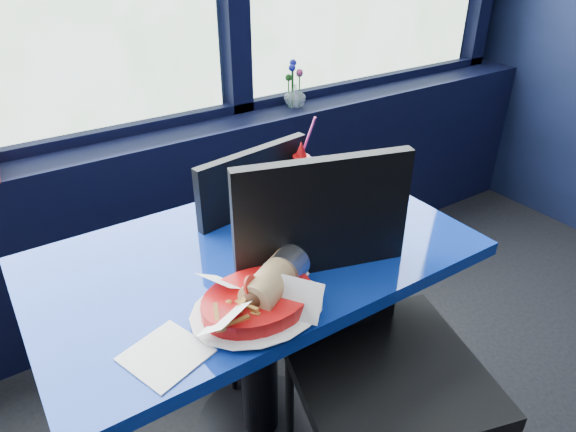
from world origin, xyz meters
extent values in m
cube|color=black|center=(0.00, 2.87, 0.40)|extent=(5.00, 0.26, 0.80)
cube|color=black|center=(0.00, 2.95, 0.81)|extent=(4.80, 0.08, 0.06)
cylinder|color=black|center=(0.30, 2.00, 0.01)|extent=(0.44, 0.44, 0.03)
cylinder|color=black|center=(0.30, 2.00, 0.34)|extent=(0.12, 0.12, 0.68)
cube|color=navy|center=(0.30, 2.00, 0.73)|extent=(1.20, 0.70, 0.04)
cube|color=black|center=(0.47, 1.62, 0.51)|extent=(0.60, 0.60, 0.05)
cube|color=black|center=(0.41, 1.83, 0.80)|extent=(0.45, 0.16, 0.53)
cylinder|color=black|center=(0.33, 1.87, 0.25)|extent=(0.03, 0.03, 0.49)
cylinder|color=black|center=(0.73, 1.75, 0.25)|extent=(0.03, 0.03, 0.49)
cube|color=black|center=(0.45, 2.40, 0.46)|extent=(0.49, 0.49, 0.04)
cube|color=black|center=(0.42, 2.20, 0.72)|extent=(0.41, 0.10, 0.47)
cylinder|color=black|center=(0.60, 2.61, 0.22)|extent=(0.02, 0.02, 0.44)
cylinder|color=black|center=(0.66, 2.25, 0.22)|extent=(0.02, 0.02, 0.44)
cylinder|color=black|center=(0.24, 2.55, 0.22)|extent=(0.02, 0.02, 0.44)
cylinder|color=black|center=(0.30, 2.19, 0.22)|extent=(0.02, 0.02, 0.44)
imported|color=silver|center=(1.01, 2.85, 0.85)|extent=(0.13, 0.13, 0.10)
cylinder|color=#1E5919|center=(1.00, 2.85, 0.88)|extent=(0.01, 0.01, 0.17)
sphere|color=#1C1FA6|center=(1.00, 2.85, 0.98)|extent=(0.03, 0.03, 0.03)
cylinder|color=#1E5919|center=(1.03, 2.84, 0.87)|extent=(0.01, 0.01, 0.14)
sphere|color=#DC407F|center=(1.03, 2.84, 0.96)|extent=(0.03, 0.03, 0.03)
cylinder|color=#1E5919|center=(1.01, 2.87, 0.89)|extent=(0.01, 0.01, 0.18)
sphere|color=#1C1FA6|center=(1.01, 2.87, 1.00)|extent=(0.03, 0.03, 0.03)
cylinder|color=#1E5919|center=(0.99, 2.86, 0.86)|extent=(0.01, 0.01, 0.12)
sphere|color=#1E5919|center=(0.99, 2.86, 0.94)|extent=(0.03, 0.03, 0.03)
cylinder|color=#1E5919|center=(1.04, 2.86, 0.87)|extent=(0.01, 0.01, 0.13)
sphere|color=#1E5919|center=(1.04, 2.86, 0.95)|extent=(0.03, 0.03, 0.03)
cylinder|color=#BE0C0D|center=(0.18, 1.77, 0.78)|extent=(0.29, 0.29, 0.05)
cylinder|color=white|center=(0.18, 1.77, 0.76)|extent=(0.28, 0.28, 0.00)
cylinder|color=silver|center=(0.29, 1.81, 0.81)|extent=(0.10, 0.11, 0.09)
sphere|color=brown|center=(0.17, 1.76, 0.82)|extent=(0.06, 0.06, 0.06)
cylinder|color=red|center=(0.16, 1.76, 0.84)|extent=(0.06, 0.06, 0.01)
cylinder|color=#BE0C0D|center=(0.58, 2.17, 0.83)|extent=(0.05, 0.05, 0.16)
cone|color=#BE0C0D|center=(0.58, 2.17, 0.93)|extent=(0.04, 0.04, 0.05)
cylinder|color=#0C1289|center=(0.59, 2.19, 0.82)|extent=(0.08, 0.08, 0.13)
cylinder|color=black|center=(0.59, 2.19, 0.88)|extent=(0.08, 0.08, 0.01)
cylinder|color=#E63080|center=(0.60, 2.18, 0.94)|extent=(0.05, 0.06, 0.18)
cube|color=white|center=(-0.06, 1.76, 0.75)|extent=(0.19, 0.19, 0.00)
camera|label=1|loc=(-0.28, 0.96, 1.55)|focal=32.00mm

